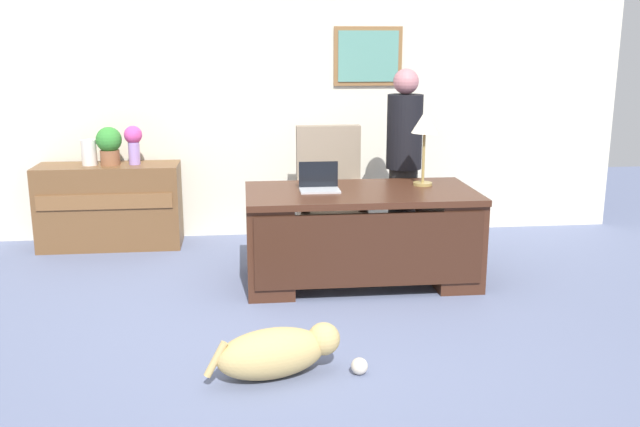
# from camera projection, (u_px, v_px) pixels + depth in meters

# --- Properties ---
(ground_plane) EXTENTS (12.00, 12.00, 0.00)m
(ground_plane) POSITION_uv_depth(u_px,v_px,m) (304.00, 329.00, 4.88)
(ground_plane) COLOR slate
(back_wall) EXTENTS (7.00, 0.16, 2.70)m
(back_wall) POSITION_uv_depth(u_px,v_px,m) (281.00, 102.00, 7.07)
(back_wall) COLOR beige
(back_wall) RESTS_ON ground_plane
(desk) EXTENTS (1.86, 0.96, 0.77)m
(desk) POSITION_uv_depth(u_px,v_px,m) (361.00, 233.00, 5.76)
(desk) COLOR #422316
(desk) RESTS_ON ground_plane
(credenza) EXTENTS (1.34, 0.50, 0.80)m
(credenza) POSITION_uv_depth(u_px,v_px,m) (110.00, 206.00, 6.78)
(credenza) COLOR brown
(credenza) RESTS_ON ground_plane
(armchair) EXTENTS (0.60, 0.59, 1.18)m
(armchair) POSITION_uv_depth(u_px,v_px,m) (330.00, 199.00, 6.57)
(armchair) COLOR gray
(armchair) RESTS_ON ground_plane
(person_standing) EXTENTS (0.32, 0.32, 1.71)m
(person_standing) POSITION_uv_depth(u_px,v_px,m) (404.00, 161.00, 6.39)
(person_standing) COLOR #262323
(person_standing) RESTS_ON ground_plane
(dog_lying) EXTENTS (0.82, 0.46, 0.30)m
(dog_lying) POSITION_uv_depth(u_px,v_px,m) (277.00, 352.00, 4.16)
(dog_lying) COLOR tan
(dog_lying) RESTS_ON ground_plane
(laptop) EXTENTS (0.32, 0.22, 0.22)m
(laptop) POSITION_uv_depth(u_px,v_px,m) (319.00, 183.00, 5.70)
(laptop) COLOR #B2B5BA
(laptop) RESTS_ON desk
(desk_lamp) EXTENTS (0.22, 0.22, 0.62)m
(desk_lamp) POSITION_uv_depth(u_px,v_px,m) (425.00, 127.00, 5.80)
(desk_lamp) COLOR #9E8447
(desk_lamp) RESTS_ON desk
(vase_with_flowers) EXTENTS (0.17, 0.17, 0.37)m
(vase_with_flowers) POSITION_uv_depth(u_px,v_px,m) (133.00, 141.00, 6.66)
(vase_with_flowers) COLOR #A683CC
(vase_with_flowers) RESTS_ON credenza
(vase_empty) EXTENTS (0.14, 0.14, 0.24)m
(vase_empty) POSITION_uv_depth(u_px,v_px,m) (89.00, 153.00, 6.64)
(vase_empty) COLOR silver
(vase_empty) RESTS_ON credenza
(potted_plant) EXTENTS (0.24, 0.24, 0.36)m
(potted_plant) POSITION_uv_depth(u_px,v_px,m) (109.00, 144.00, 6.64)
(potted_plant) COLOR brown
(potted_plant) RESTS_ON credenza
(dog_toy_ball) EXTENTS (0.10, 0.10, 0.10)m
(dog_toy_ball) POSITION_uv_depth(u_px,v_px,m) (359.00, 366.00, 4.21)
(dog_toy_ball) COLOR beige
(dog_toy_ball) RESTS_ON ground_plane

